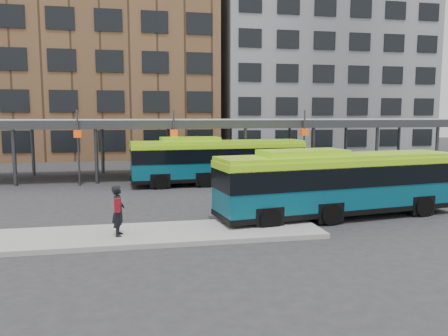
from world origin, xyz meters
TOP-DOWN VIEW (x-y plane):
  - ground at (0.00, 0.00)m, footprint 120.00×120.00m
  - boarding_island at (-5.50, -3.00)m, footprint 14.00×3.00m
  - canopy at (-0.06, 12.87)m, footprint 40.00×6.53m
  - building_brick at (-10.00, 32.00)m, footprint 26.00×14.00m
  - building_grey at (16.00, 32.00)m, footprint 24.00×14.00m
  - bus_front at (3.24, -1.43)m, footprint 11.18×3.85m
  - bus_rear at (-0.25, 8.80)m, footprint 11.30×3.02m
  - pedestrian at (-6.02, -3.26)m, footprint 0.48×0.70m
  - bike_rack at (12.40, 11.92)m, footprint 4.77×1.48m

SIDE VIEW (x-z plane):
  - ground at x=0.00m, z-range 0.00..0.00m
  - boarding_island at x=-5.50m, z-range 0.00..0.18m
  - bike_rack at x=12.40m, z-range -0.05..1.02m
  - pedestrian at x=-6.02m, z-range 0.19..2.01m
  - bus_front at x=3.24m, z-range 0.06..3.09m
  - bus_rear at x=-0.25m, z-range 0.06..3.15m
  - canopy at x=-0.06m, z-range 1.51..6.31m
  - building_grey at x=16.00m, z-range 0.00..20.00m
  - building_brick at x=-10.00m, z-range 0.00..22.00m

